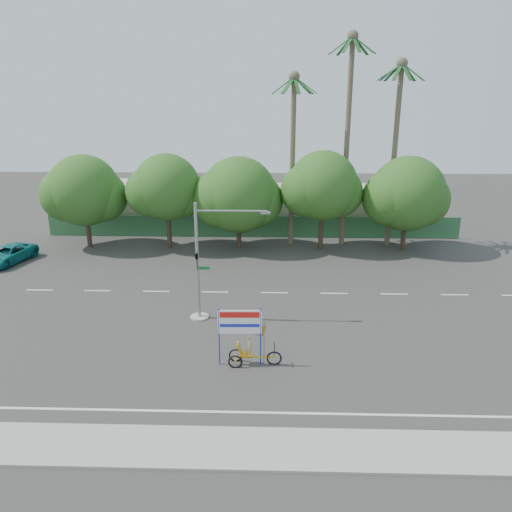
{
  "coord_description": "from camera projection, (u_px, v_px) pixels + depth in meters",
  "views": [
    {
      "loc": [
        1.68,
        -23.06,
        12.86
      ],
      "look_at": [
        0.84,
        5.26,
        3.5
      ],
      "focal_mm": 35.0,
      "sensor_mm": 36.0,
      "label": 1
    }
  ],
  "objects": [
    {
      "name": "building_right",
      "position": [
        334.0,
        208.0,
        49.85
      ],
      "size": [
        14.0,
        8.0,
        3.6
      ],
      "primitive_type": "cube",
      "color": "#BCB195",
      "rests_on": "ground"
    },
    {
      "name": "traffic_signal",
      "position": [
        203.0,
        272.0,
        28.89
      ],
      "size": [
        4.72,
        1.1,
        7.0
      ],
      "color": "gray",
      "rests_on": "ground"
    },
    {
      "name": "tree_right",
      "position": [
        322.0,
        188.0,
        41.24
      ],
      "size": [
        6.9,
        5.8,
        8.36
      ],
      "color": "#473828",
      "rests_on": "ground"
    },
    {
      "name": "trike_billboard",
      "position": [
        246.0,
        342.0,
        24.34
      ],
      "size": [
        3.14,
        0.73,
        3.08
      ],
      "rotation": [
        0.0,
        0.0,
        0.02
      ],
      "color": "black",
      "rests_on": "ground"
    },
    {
      "name": "tree_far_left",
      "position": [
        84.0,
        193.0,
        41.95
      ],
      "size": [
        7.14,
        6.0,
        7.96
      ],
      "color": "#473828",
      "rests_on": "ground"
    },
    {
      "name": "tree_far_right",
      "position": [
        407.0,
        196.0,
        41.23
      ],
      "size": [
        7.38,
        6.2,
        7.94
      ],
      "color": "#473828",
      "rests_on": "ground"
    },
    {
      "name": "tree_center",
      "position": [
        238.0,
        197.0,
        41.68
      ],
      "size": [
        7.62,
        6.4,
        7.85
      ],
      "color": "#473828",
      "rests_on": "ground"
    },
    {
      "name": "palm_mid",
      "position": [
        396.0,
        136.0,
        41.19
      ],
      "size": [
        3.73,
        3.79,
        15.45
      ],
      "color": "#70604C",
      "rests_on": "ground"
    },
    {
      "name": "building_left",
      "position": [
        155.0,
        205.0,
        50.29
      ],
      "size": [
        12.0,
        8.0,
        4.0
      ],
      "primitive_type": "cube",
      "color": "#BCB195",
      "rests_on": "ground"
    },
    {
      "name": "palm_tall",
      "position": [
        348.0,
        122.0,
        40.96
      ],
      "size": [
        3.73,
        3.79,
        17.45
      ],
      "color": "#70604C",
      "rests_on": "ground"
    },
    {
      "name": "tree_left",
      "position": [
        166.0,
        190.0,
        41.66
      ],
      "size": [
        6.66,
        5.6,
        8.07
      ],
      "color": "#473828",
      "rests_on": "ground"
    },
    {
      "name": "fence",
      "position": [
        252.0,
        227.0,
        46.06
      ],
      "size": [
        38.0,
        0.08,
        2.0
      ],
      "primitive_type": "cube",
      "color": "#336B3D",
      "rests_on": "ground"
    },
    {
      "name": "palm_short",
      "position": [
        293.0,
        142.0,
        41.59
      ],
      "size": [
        3.73,
        3.79,
        14.45
      ],
      "color": "#70604C",
      "rests_on": "ground"
    },
    {
      "name": "sidewalk_near",
      "position": [
        224.0,
        448.0,
        18.83
      ],
      "size": [
        50.0,
        2.4,
        0.12
      ],
      "primitive_type": "cube",
      "color": "gray",
      "rests_on": "ground"
    },
    {
      "name": "pickup_truck",
      "position": [
        8.0,
        254.0,
        39.17
      ],
      "size": [
        3.44,
        5.36,
        1.37
      ],
      "primitive_type": "imported",
      "rotation": [
        0.0,
        0.0,
        -0.25
      ],
      "color": "#106F70",
      "rests_on": "ground"
    },
    {
      "name": "ground",
      "position": [
        237.0,
        351.0,
        25.96
      ],
      "size": [
        120.0,
        120.0,
        0.0
      ],
      "primitive_type": "plane",
      "color": "#33302D",
      "rests_on": "ground"
    }
  ]
}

